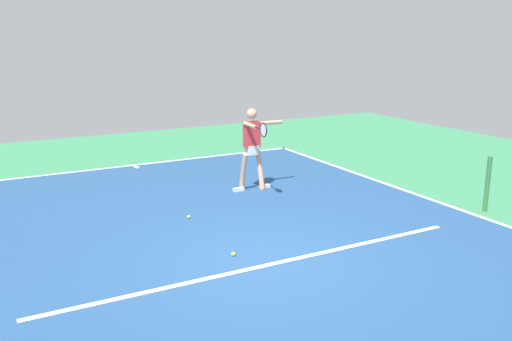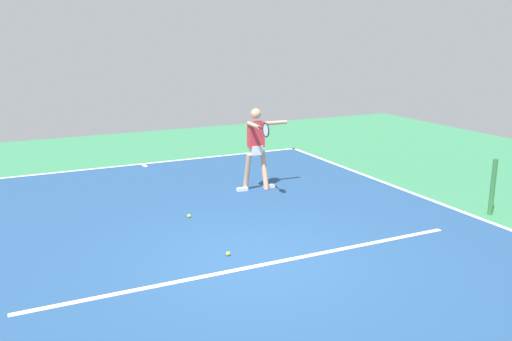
% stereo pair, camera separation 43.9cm
% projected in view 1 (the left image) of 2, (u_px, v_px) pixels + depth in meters
% --- Properties ---
extents(ground_plane, '(23.16, 23.16, 0.00)m').
position_uv_depth(ground_plane, '(262.00, 260.00, 8.16)').
color(ground_plane, '#388456').
extents(court_surface, '(9.11, 13.77, 0.00)m').
position_uv_depth(court_surface, '(262.00, 259.00, 8.16)').
color(court_surface, navy).
rests_on(court_surface, ground_plane).
extents(court_line_baseline_near, '(9.11, 0.10, 0.01)m').
position_uv_depth(court_line_baseline_near, '(134.00, 165.00, 14.00)').
color(court_line_baseline_near, white).
rests_on(court_line_baseline_near, ground_plane).
extents(court_line_sideline_left, '(0.10, 13.77, 0.01)m').
position_uv_depth(court_line_sideline_left, '(472.00, 214.00, 10.23)').
color(court_line_sideline_left, white).
rests_on(court_line_sideline_left, ground_plane).
extents(court_line_service, '(6.84, 0.10, 0.01)m').
position_uv_depth(court_line_service, '(269.00, 265.00, 7.98)').
color(court_line_service, white).
rests_on(court_line_service, ground_plane).
extents(court_line_centre_mark, '(0.10, 0.30, 0.01)m').
position_uv_depth(court_line_centre_mark, '(136.00, 167.00, 13.83)').
color(court_line_centre_mark, white).
rests_on(court_line_centre_mark, ground_plane).
extents(net_post, '(0.09, 0.09, 1.07)m').
position_uv_depth(net_post, '(487.00, 184.00, 10.26)').
color(net_post, '#38753D').
rests_on(net_post, ground_plane).
extents(tennis_player, '(1.16, 1.22, 1.78)m').
position_uv_depth(tennis_player, '(253.00, 143.00, 11.56)').
color(tennis_player, tan).
rests_on(tennis_player, ground_plane).
extents(tennis_ball_far_corner, '(0.07, 0.07, 0.07)m').
position_uv_depth(tennis_ball_far_corner, '(189.00, 217.00, 9.96)').
color(tennis_ball_far_corner, yellow).
rests_on(tennis_ball_far_corner, ground_plane).
extents(tennis_ball_near_player, '(0.07, 0.07, 0.07)m').
position_uv_depth(tennis_ball_near_player, '(233.00, 254.00, 8.28)').
color(tennis_ball_near_player, '#CCE033').
rests_on(tennis_ball_near_player, ground_plane).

